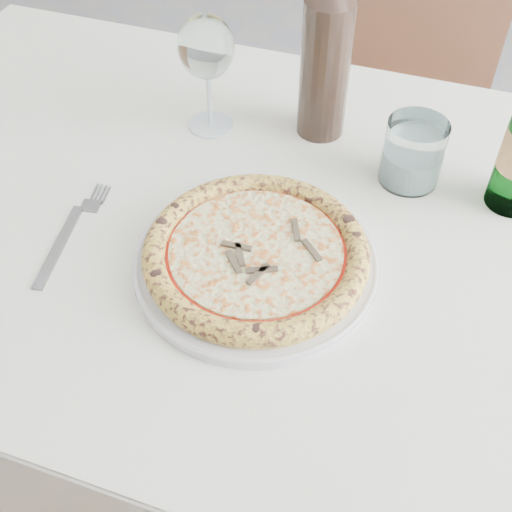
{
  "coord_description": "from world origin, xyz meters",
  "views": [
    {
      "loc": [
        0.4,
        -0.88,
        1.38
      ],
      "look_at": [
        0.21,
        -0.35,
        0.78
      ],
      "focal_mm": 45.0,
      "sensor_mm": 36.0,
      "label": 1
    }
  ],
  "objects_px": {
    "pizza": "(256,253)",
    "dining_table": "(278,258)",
    "tumbler": "(412,156)",
    "wine_bottle": "(326,56)",
    "chair_far": "(401,86)",
    "plate": "(256,262)",
    "wine_glass": "(206,49)"
  },
  "relations": [
    {
      "from": "wine_glass",
      "to": "chair_far",
      "type": "bearing_deg",
      "value": 67.84
    },
    {
      "from": "dining_table",
      "to": "pizza",
      "type": "height_order",
      "value": "pizza"
    },
    {
      "from": "dining_table",
      "to": "wine_glass",
      "type": "relative_size",
      "value": 7.71
    },
    {
      "from": "wine_glass",
      "to": "dining_table",
      "type": "bearing_deg",
      "value": -43.73
    },
    {
      "from": "plate",
      "to": "wine_bottle",
      "type": "relative_size",
      "value": 1.03
    },
    {
      "from": "plate",
      "to": "wine_bottle",
      "type": "distance_m",
      "value": 0.34
    },
    {
      "from": "dining_table",
      "to": "chair_far",
      "type": "height_order",
      "value": "chair_far"
    },
    {
      "from": "chair_far",
      "to": "plate",
      "type": "height_order",
      "value": "chair_far"
    },
    {
      "from": "pizza",
      "to": "wine_bottle",
      "type": "xyz_separation_m",
      "value": [
        -0.0,
        0.32,
        0.11
      ]
    },
    {
      "from": "wine_glass",
      "to": "wine_bottle",
      "type": "xyz_separation_m",
      "value": [
        0.17,
        0.05,
        -0.0
      ]
    },
    {
      "from": "chair_far",
      "to": "tumbler",
      "type": "bearing_deg",
      "value": -81.55
    },
    {
      "from": "pizza",
      "to": "tumbler",
      "type": "relative_size",
      "value": 2.96
    },
    {
      "from": "chair_far",
      "to": "wine_glass",
      "type": "distance_m",
      "value": 0.73
    },
    {
      "from": "plate",
      "to": "wine_bottle",
      "type": "xyz_separation_m",
      "value": [
        -0.0,
        0.32,
        0.12
      ]
    },
    {
      "from": "dining_table",
      "to": "pizza",
      "type": "relative_size",
      "value": 5.05
    },
    {
      "from": "plate",
      "to": "tumbler",
      "type": "bearing_deg",
      "value": 57.73
    },
    {
      "from": "chair_far",
      "to": "tumbler",
      "type": "xyz_separation_m",
      "value": [
        0.09,
        -0.61,
        0.27
      ]
    },
    {
      "from": "chair_far",
      "to": "wine_glass",
      "type": "height_order",
      "value": "wine_glass"
    },
    {
      "from": "dining_table",
      "to": "pizza",
      "type": "bearing_deg",
      "value": -90.0
    },
    {
      "from": "wine_glass",
      "to": "pizza",
      "type": "bearing_deg",
      "value": -56.78
    },
    {
      "from": "tumbler",
      "to": "wine_bottle",
      "type": "distance_m",
      "value": 0.2
    },
    {
      "from": "wine_glass",
      "to": "wine_bottle",
      "type": "bearing_deg",
      "value": 16.37
    },
    {
      "from": "pizza",
      "to": "dining_table",
      "type": "bearing_deg",
      "value": 90.0
    },
    {
      "from": "plate",
      "to": "wine_glass",
      "type": "relative_size",
      "value": 1.67
    },
    {
      "from": "chair_far",
      "to": "plate",
      "type": "xyz_separation_m",
      "value": [
        -0.06,
        -0.85,
        0.23
      ]
    },
    {
      "from": "wine_bottle",
      "to": "tumbler",
      "type": "bearing_deg",
      "value": -25.1
    },
    {
      "from": "plate",
      "to": "pizza",
      "type": "distance_m",
      "value": 0.02
    },
    {
      "from": "plate",
      "to": "pizza",
      "type": "xyz_separation_m",
      "value": [
        -0.0,
        -0.0,
        0.02
      ]
    },
    {
      "from": "plate",
      "to": "tumbler",
      "type": "relative_size",
      "value": 3.25
    },
    {
      "from": "wine_glass",
      "to": "plate",
      "type": "bearing_deg",
      "value": -56.78
    },
    {
      "from": "dining_table",
      "to": "wine_bottle",
      "type": "xyz_separation_m",
      "value": [
        -0.0,
        0.22,
        0.22
      ]
    },
    {
      "from": "dining_table",
      "to": "tumbler",
      "type": "height_order",
      "value": "tumbler"
    }
  ]
}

